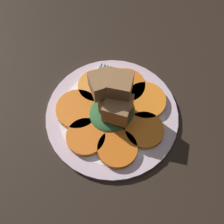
{
  "coord_description": "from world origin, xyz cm",
  "views": [
    {
      "loc": [
        18.63,
        18.28,
        56.77
      ],
      "look_at": [
        0.0,
        0.0,
        4.1
      ],
      "focal_mm": 50.0,
      "sensor_mm": 36.0,
      "label": 1
    }
  ],
  "objects": [
    {
      "name": "table_slab",
      "position": [
        0.0,
        0.0,
        1.0
      ],
      "size": [
        120.0,
        120.0,
        2.0
      ],
      "primitive_type": "cube",
      "color": "black",
      "rests_on": "ground"
    },
    {
      "name": "carrot_slice_6",
      "position": [
        -2.05,
        -6.31,
        3.68
      ],
      "size": [
        7.35,
        7.35,
        1.15
      ],
      "primitive_type": "cylinder",
      "color": "orange",
      "rests_on": "plate"
    },
    {
      "name": "plate",
      "position": [
        0.0,
        0.0,
        2.52
      ],
      "size": [
        25.46,
        25.46,
        1.05
      ],
      "color": "silver",
      "rests_on": "table_slab"
    },
    {
      "name": "carrot_slice_5",
      "position": [
        -6.15,
        -2.26,
        3.68
      ],
      "size": [
        7.77,
        7.77,
        1.15
      ],
      "primitive_type": "cylinder",
      "color": "orange",
      "rests_on": "plate"
    },
    {
      "name": "carrot_slice_1",
      "position": [
        6.86,
        0.13,
        3.68
      ],
      "size": [
        7.21,
        7.21,
        1.15
      ],
      "primitive_type": "cylinder",
      "color": "orange",
      "rests_on": "plate"
    },
    {
      "name": "carrot_slice_0",
      "position": [
        4.09,
        -5.21,
        3.68
      ],
      "size": [
        8.26,
        8.26,
        1.15
      ],
      "primitive_type": "cylinder",
      "color": "orange",
      "rests_on": "plate"
    },
    {
      "name": "carrot_slice_4",
      "position": [
        -6.39,
        2.76,
        3.68
      ],
      "size": [
        7.98,
        7.98,
        1.15
      ],
      "primitive_type": "cylinder",
      "color": "orange",
      "rests_on": "plate"
    },
    {
      "name": "center_pile",
      "position": [
        -0.27,
        -0.01,
        7.4
      ],
      "size": [
        9.22,
        9.58,
        10.39
      ],
      "color": "#2D6033",
      "rests_on": "plate"
    },
    {
      "name": "fork",
      "position": [
        0.39,
        -5.64,
        3.3
      ],
      "size": [
        17.02,
        8.62,
        0.4
      ],
      "rotation": [
        0.0,
        0.0,
        0.41
      ],
      "color": "silver",
      "rests_on": "plate"
    },
    {
      "name": "carrot_slice_2",
      "position": [
        4.42,
        5.7,
        3.68
      ],
      "size": [
        7.25,
        7.25,
        1.15
      ],
      "primitive_type": "cylinder",
      "color": "orange",
      "rests_on": "plate"
    },
    {
      "name": "carrot_slice_3",
      "position": [
        -1.65,
        6.77,
        3.68
      ],
      "size": [
        7.2,
        7.2,
        1.15
      ],
      "primitive_type": "cylinder",
      "color": "orange",
      "rests_on": "plate"
    }
  ]
}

